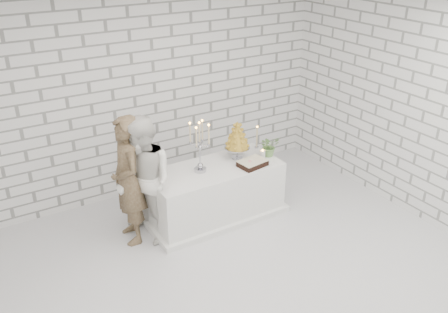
# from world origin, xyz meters

# --- Properties ---
(ground) EXTENTS (6.00, 5.00, 0.01)m
(ground) POSITION_xyz_m (0.00, 0.00, 0.00)
(ground) COLOR silver
(ground) RESTS_ON ground
(ceiling) EXTENTS (6.00, 5.00, 0.01)m
(ceiling) POSITION_xyz_m (0.00, 0.00, 3.00)
(ceiling) COLOR white
(ceiling) RESTS_ON ground
(wall_back) EXTENTS (6.00, 0.01, 3.00)m
(wall_back) POSITION_xyz_m (0.00, 2.50, 1.50)
(wall_back) COLOR white
(wall_back) RESTS_ON ground
(wall_right) EXTENTS (0.01, 5.00, 3.00)m
(wall_right) POSITION_xyz_m (3.00, 0.00, 1.50)
(wall_right) COLOR white
(wall_right) RESTS_ON ground
(cake_table) EXTENTS (1.80, 0.80, 0.75)m
(cake_table) POSITION_xyz_m (0.59, 1.28, 0.38)
(cake_table) COLOR white
(cake_table) RESTS_ON ground
(groom) EXTENTS (0.45, 0.64, 1.68)m
(groom) POSITION_xyz_m (-0.59, 1.38, 0.84)
(groom) COLOR #493622
(groom) RESTS_ON ground
(bride) EXTENTS (0.75, 0.90, 1.66)m
(bride) POSITION_xyz_m (-0.42, 1.28, 0.83)
(bride) COLOR white
(bride) RESTS_ON ground
(candelabra) EXTENTS (0.29, 0.29, 0.70)m
(candelabra) POSITION_xyz_m (0.38, 1.30, 1.10)
(candelabra) COLOR #A5A5B0
(candelabra) RESTS_ON cake_table
(croquembouche) EXTENTS (0.44, 0.44, 0.55)m
(croquembouche) POSITION_xyz_m (1.00, 1.37, 1.03)
(croquembouche) COLOR olive
(croquembouche) RESTS_ON cake_table
(chocolate_cake) EXTENTS (0.40, 0.31, 0.08)m
(chocolate_cake) POSITION_xyz_m (1.05, 1.07, 0.79)
(chocolate_cake) COLOR black
(chocolate_cake) RESTS_ON cake_table
(pillar_candle) EXTENTS (0.10, 0.10, 0.12)m
(pillar_candle) POSITION_xyz_m (1.30, 1.18, 0.81)
(pillar_candle) COLOR white
(pillar_candle) RESTS_ON cake_table
(extra_taper) EXTENTS (0.08, 0.08, 0.32)m
(extra_taper) POSITION_xyz_m (1.43, 1.52, 0.91)
(extra_taper) COLOR beige
(extra_taper) RESTS_ON cake_table
(flowers) EXTENTS (0.30, 0.27, 0.30)m
(flowers) POSITION_xyz_m (1.43, 1.21, 0.90)
(flowers) COLOR #4D7F41
(flowers) RESTS_ON cake_table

